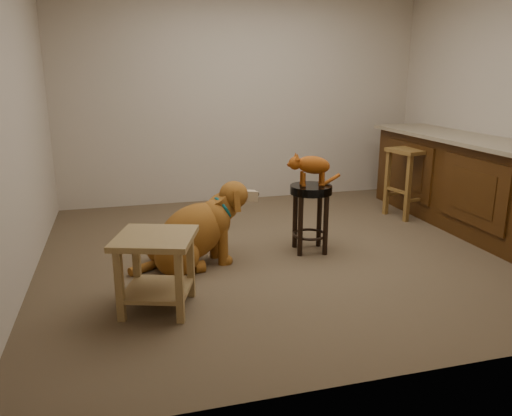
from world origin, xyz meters
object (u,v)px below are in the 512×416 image
object	(u,v)px
side_table	(156,261)
golden_retriever	(193,234)
padded_stool	(311,205)
tabby_kitten	(310,166)
wood_stool	(409,181)

from	to	relation	value
side_table	golden_retriever	bearing A→B (deg)	63.76
padded_stool	tabby_kitten	xyz separation A→B (m)	(-0.01, 0.00, 0.35)
padded_stool	wood_stool	xyz separation A→B (m)	(1.48, 0.78, -0.04)
padded_stool	tabby_kitten	bearing A→B (deg)	166.27
padded_stool	side_table	world-z (taller)	padded_stool
wood_stool	tabby_kitten	distance (m)	1.72
tabby_kitten	wood_stool	bearing A→B (deg)	35.43
golden_retriever	padded_stool	bearing A→B (deg)	-7.59
wood_stool	golden_retriever	size ratio (longest dim) A/B	0.66
side_table	tabby_kitten	xyz separation A→B (m)	(1.41, 0.79, 0.44)
wood_stool	padded_stool	bearing A→B (deg)	-152.32
side_table	golden_retriever	xyz separation A→B (m)	(0.35, 0.72, -0.07)
padded_stool	wood_stool	size ratio (longest dim) A/B	0.80
side_table	tabby_kitten	size ratio (longest dim) A/B	1.24
padded_stool	golden_retriever	bearing A→B (deg)	-176.17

